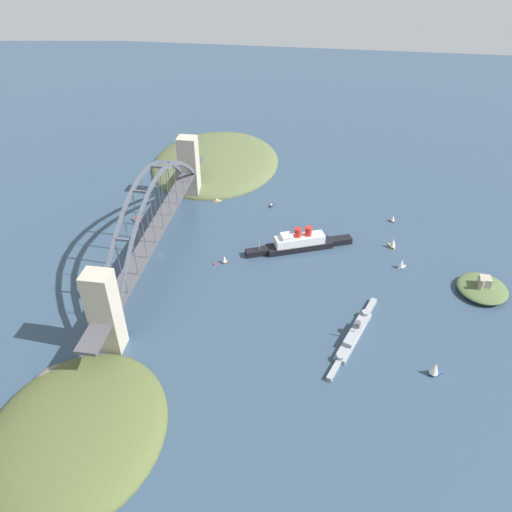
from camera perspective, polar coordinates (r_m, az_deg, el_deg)
ground_plane at (r=412.94m, az=-11.01°, el=0.09°), size 1400.00×1400.00×0.00m
harbor_arch_bridge at (r=395.85m, az=-11.52°, el=3.70°), size 266.25×17.36×73.48m
headland_west_shore at (r=558.34m, az=-4.84°, el=10.76°), size 167.73×137.47×26.14m
headland_east_shore at (r=306.09m, az=-20.19°, el=-18.43°), size 115.16×98.77×24.37m
ocean_liner at (r=411.02m, az=5.08°, el=1.53°), size 41.59×87.58×20.35m
naval_cruiser at (r=339.27m, az=11.25°, el=-8.88°), size 80.15×34.01×15.99m
fort_island_mid_harbor at (r=403.36m, az=24.67°, el=-3.37°), size 37.77×36.45×14.35m
seaplane_taxiing_near_bridge at (r=386.67m, az=-19.34°, el=-4.03°), size 9.44×8.44×4.85m
seaplane_second_in_formation at (r=459.53m, az=-13.47°, el=4.10°), size 9.40×10.19×4.75m
small_boat_0 at (r=405.71m, az=16.46°, el=-0.84°), size 6.66×7.37×9.31m
small_boat_1 at (r=328.32m, az=19.95°, el=-12.13°), size 7.01×10.09×10.88m
small_boat_2 at (r=395.96m, az=-3.67°, el=-0.37°), size 4.82×6.43×7.46m
small_boat_3 at (r=480.28m, az=-4.47°, el=6.38°), size 4.29×7.48×2.23m
small_boat_4 at (r=427.32m, az=15.53°, el=1.48°), size 7.98×6.71×10.20m
small_boat_5 at (r=463.15m, az=15.51°, el=4.21°), size 5.35×5.68×7.15m
small_boat_6 at (r=471.14m, az=1.81°, el=5.86°), size 7.11×3.22×2.65m
channel_marker_buoy at (r=396.03m, az=-4.78°, el=-0.85°), size 2.20×2.20×2.75m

